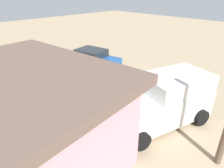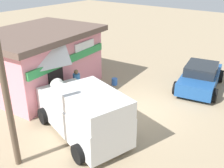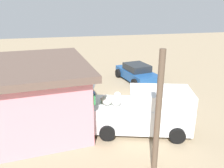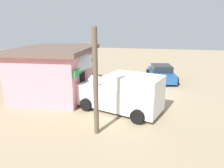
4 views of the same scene
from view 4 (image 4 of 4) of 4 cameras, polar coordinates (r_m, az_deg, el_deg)
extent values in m
plane|color=#9E896B|center=(13.25, 7.96, -2.91)|extent=(60.00, 60.00, 0.00)
cube|color=pink|center=(13.36, -15.53, 3.04)|extent=(5.78, 4.41, 2.79)
cube|color=green|center=(12.58, -7.25, 5.33)|extent=(5.15, 0.62, 0.36)
cube|color=black|center=(11.89, -8.45, -0.07)|extent=(0.90, 0.15, 2.00)
cube|color=white|center=(13.68, -6.07, 7.40)|extent=(1.50, 0.20, 0.60)
cube|color=brown|center=(13.12, -16.03, 9.59)|extent=(6.39, 5.01, 0.28)
cube|color=white|center=(10.44, 2.13, -3.60)|extent=(3.00, 4.67, 1.14)
cube|color=white|center=(9.83, 6.40, 0.57)|extent=(2.46, 3.07, 0.66)
cube|color=black|center=(9.41, 13.57, -0.69)|extent=(1.51, 0.53, 0.50)
cube|color=white|center=(11.35, -8.72, 6.29)|extent=(1.75, 1.04, 0.82)
ellipsoid|color=silver|center=(11.09, -1.83, 1.64)|extent=(0.43, 0.36, 0.36)
ellipsoid|color=silver|center=(10.53, -3.97, 1.07)|extent=(0.53, 0.44, 0.44)
ellipsoid|color=silver|center=(10.81, -5.64, 1.46)|extent=(0.56, 0.46, 0.46)
cylinder|color=#5A8D37|center=(10.90, -5.33, 0.72)|extent=(0.30, 0.31, 0.14)
cylinder|color=#53AF2F|center=(11.07, -5.56, 0.97)|extent=(0.27, 0.30, 0.15)
cylinder|color=olive|center=(11.07, -2.40, 1.07)|extent=(0.32, 0.27, 0.16)
cube|color=black|center=(11.74, -7.41, -4.01)|extent=(1.69, 0.58, 0.16)
cube|color=red|center=(11.05, -9.80, -2.40)|extent=(0.15, 0.10, 0.20)
cube|color=red|center=(12.12, -5.48, -0.59)|extent=(0.15, 0.10, 0.20)
cylinder|color=black|center=(9.19, 7.33, -9.36)|extent=(0.41, 0.71, 0.67)
cylinder|color=black|center=(10.89, 11.45, -5.42)|extent=(0.41, 0.71, 0.67)
cylinder|color=black|center=(10.57, -7.53, -5.90)|extent=(0.41, 0.71, 0.67)
cylinder|color=black|center=(12.08, -1.81, -2.95)|extent=(0.41, 0.71, 0.67)
cube|color=#1E4C8C|center=(16.86, 13.93, 2.64)|extent=(4.18, 2.39, 0.64)
cube|color=#1E2328|center=(16.74, 14.06, 4.51)|extent=(2.13, 1.82, 0.48)
cylinder|color=black|center=(15.46, 11.42, 0.97)|extent=(0.70, 0.34, 0.67)
cylinder|color=black|center=(15.84, 18.03, 0.85)|extent=(0.70, 0.34, 0.67)
cylinder|color=black|center=(18.04, 10.26, 3.16)|extent=(0.70, 0.34, 0.67)
cylinder|color=black|center=(18.36, 15.98, 3.02)|extent=(0.70, 0.34, 0.67)
cylinder|color=#726047|center=(12.86, -5.28, -1.53)|extent=(0.15, 0.15, 0.80)
cylinder|color=#726047|center=(12.54, -4.98, -1.98)|extent=(0.15, 0.15, 0.80)
cylinder|color=#3872B2|center=(12.51, -5.21, 1.22)|extent=(0.46, 0.46, 0.57)
sphere|color=brown|center=(12.41, -5.25, 2.97)|extent=(0.22, 0.22, 0.22)
cylinder|color=#3872B2|center=(12.73, -5.42, 1.55)|extent=(0.09, 0.09, 0.54)
cylinder|color=#3872B2|center=(12.28, -4.99, 1.01)|extent=(0.09, 0.09, 0.54)
cylinder|color=#726047|center=(11.87, -7.71, -2.99)|extent=(0.15, 0.15, 0.84)
cylinder|color=#726047|center=(11.55, -7.49, -3.52)|extent=(0.15, 0.15, 0.84)
cylinder|color=gold|center=(11.56, -6.51, -0.37)|extent=(0.63, 0.76, 0.62)
sphere|color=tan|center=(11.55, -4.90, 0.88)|extent=(0.23, 0.23, 0.23)
cylinder|color=gold|center=(11.86, -5.51, -0.49)|extent=(0.09, 0.09, 0.57)
cylinder|color=gold|center=(11.40, -5.10, -1.15)|extent=(0.09, 0.09, 0.57)
ellipsoid|color=silver|center=(12.46, -11.67, -3.09)|extent=(0.96, 0.90, 0.50)
cylinder|color=#5DA834|center=(12.65, -11.96, -3.71)|extent=(0.28, 0.20, 0.13)
cylinder|color=#71A938|center=(12.32, -12.54, -4.28)|extent=(0.29, 0.18, 0.14)
cylinder|color=#69B245|center=(12.23, -11.89, -4.40)|extent=(0.32, 0.30, 0.13)
cylinder|color=olive|center=(12.69, -10.02, -3.56)|extent=(0.28, 0.28, 0.12)
cylinder|color=blue|center=(15.00, -0.85, 0.23)|extent=(0.32, 0.32, 0.37)
cylinder|color=brown|center=(7.72, -4.75, 0.09)|extent=(0.20, 0.20, 4.29)
camera|label=1|loc=(10.14, -41.13, 16.87)|focal=31.91mm
camera|label=2|loc=(5.75, 69.63, 23.53)|focal=42.09mm
camera|label=3|loc=(5.55, -70.36, 19.23)|focal=36.13mm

